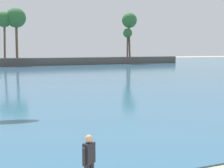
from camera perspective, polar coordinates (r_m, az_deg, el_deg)
sea at (r=62.10m, az=-18.69°, el=2.40°), size 220.00×106.91×0.06m
person_at_waterline at (r=9.10m, az=-4.11°, el=-13.70°), size 0.47×0.36×1.67m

